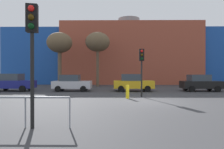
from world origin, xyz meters
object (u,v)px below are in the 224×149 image
object	(u,v)px
parked_car_1	(72,83)
parked_car_3	(200,83)
parked_car_2	(133,83)
bare_tree_0	(98,43)
parked_car_0	(13,82)
traffic_light_island	(142,62)
bare_tree_1	(60,44)
traffic_light_near_left	(32,37)
bollard_yellow_0	(127,92)

from	to	relation	value
parked_car_1	parked_car_3	distance (m)	12.82
parked_car_2	bare_tree_0	world-z (taller)	bare_tree_0
bare_tree_0	parked_car_0	bearing A→B (deg)	-138.92
parked_car_3	bare_tree_0	world-z (taller)	bare_tree_0
parked_car_1	traffic_light_island	distance (m)	8.14
parked_car_2	parked_car_3	xyz separation A→B (m)	(6.71, -0.00, -0.03)
parked_car_0	traffic_light_island	world-z (taller)	traffic_light_island
parked_car_3	bare_tree_0	bearing A→B (deg)	147.42
bare_tree_0	parked_car_1	bearing A→B (deg)	-106.32
bare_tree_1	parked_car_1	bearing A→B (deg)	-65.12
traffic_light_near_left	traffic_light_island	distance (m)	9.63
traffic_light_island	bollard_yellow_0	bearing A→B (deg)	-53.09
bare_tree_1	parked_car_2	bearing A→B (deg)	-35.52
parked_car_3	traffic_light_island	distance (m)	8.32
parked_car_1	parked_car_2	distance (m)	6.10
parked_car_1	traffic_light_island	size ratio (longest dim) A/B	1.05
parked_car_2	bare_tree_1	bearing A→B (deg)	144.48
parked_car_2	bollard_yellow_0	distance (m)	5.73
parked_car_3	bare_tree_0	distance (m)	13.79
parked_car_1	bare_tree_1	xyz separation A→B (m)	(-3.02, 6.51, 4.93)
traffic_light_near_left	bollard_yellow_0	world-z (taller)	traffic_light_near_left
parked_car_3	parked_car_1	bearing A→B (deg)	180.00
parked_car_2	traffic_light_island	distance (m)	5.16
parked_car_0	parked_car_1	distance (m)	5.89
parked_car_0	traffic_light_island	bearing A→B (deg)	-21.60
traffic_light_island	bare_tree_1	size ratio (longest dim) A/B	0.50
bare_tree_1	traffic_light_island	bearing A→B (deg)	-50.59
parked_car_2	traffic_light_near_left	size ratio (longest dim) A/B	0.98
traffic_light_near_left	bollard_yellow_0	bearing A→B (deg)	143.68
parked_car_0	traffic_light_island	xyz separation A→B (m)	(12.19, -4.83, 1.79)
parked_car_0	traffic_light_island	distance (m)	13.23
bollard_yellow_0	bare_tree_1	bearing A→B (deg)	124.00
bare_tree_1	bollard_yellow_0	xyz separation A→B (m)	(8.20, -12.16, -5.26)
traffic_light_island	bollard_yellow_0	distance (m)	2.59
bare_tree_0	traffic_light_near_left	bearing A→B (deg)	-91.27
parked_car_0	traffic_light_near_left	size ratio (longest dim) A/B	1.00
traffic_light_island	bare_tree_1	world-z (taller)	bare_tree_1
parked_car_3	bare_tree_0	size ratio (longest dim) A/B	0.52
parked_car_0	bare_tree_1	world-z (taller)	bare_tree_1
parked_car_3	bollard_yellow_0	bearing A→B (deg)	-143.53
parked_car_2	parked_car_3	distance (m)	6.71
parked_car_2	bare_tree_0	distance (m)	9.49
parked_car_3	bare_tree_1	xyz separation A→B (m)	(-15.83, 6.51, 4.92)
parked_car_0	parked_car_1	bearing A→B (deg)	0.00
parked_car_1	bollard_yellow_0	size ratio (longest dim) A/B	3.97
parked_car_3	traffic_light_island	bearing A→B (deg)	-143.49
traffic_light_near_left	bare_tree_1	xyz separation A→B (m)	(-4.59, 19.73, 2.79)
bare_tree_0	bollard_yellow_0	xyz separation A→B (m)	(3.16, -12.54, -5.46)
traffic_light_island	bare_tree_1	bearing A→B (deg)	-139.91
traffic_light_near_left	bare_tree_1	size ratio (longest dim) A/B	0.56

